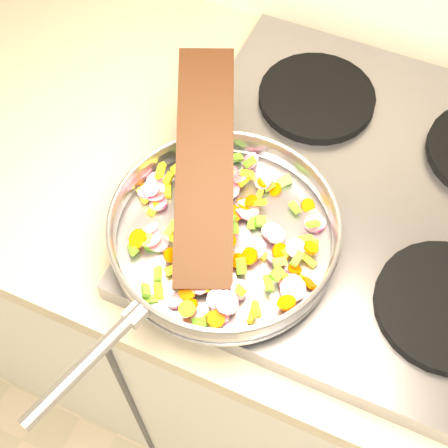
% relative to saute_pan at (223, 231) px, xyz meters
% --- Properties ---
extents(cooktop, '(0.60, 0.60, 0.04)m').
position_rel_saute_pan_xyz_m(cooktop, '(0.17, 0.17, -0.06)').
color(cooktop, '#939399').
rests_on(cooktop, counter_top).
extents(grate_fl, '(0.19, 0.19, 0.02)m').
position_rel_saute_pan_xyz_m(grate_fl, '(0.03, 0.03, -0.04)').
color(grate_fl, black).
rests_on(grate_fl, cooktop).
extents(grate_fr, '(0.19, 0.19, 0.02)m').
position_rel_saute_pan_xyz_m(grate_fr, '(0.31, 0.03, -0.04)').
color(grate_fr, black).
rests_on(grate_fr, cooktop).
extents(grate_bl, '(0.19, 0.19, 0.02)m').
position_rel_saute_pan_xyz_m(grate_bl, '(0.03, 0.31, -0.04)').
color(grate_bl, black).
rests_on(grate_bl, cooktop).
extents(saute_pan, '(0.35, 0.51, 0.05)m').
position_rel_saute_pan_xyz_m(saute_pan, '(0.00, 0.00, 0.00)').
color(saute_pan, '#9E9EA5').
rests_on(saute_pan, grate_fl).
extents(vegetable_heap, '(0.30, 0.29, 0.04)m').
position_rel_saute_pan_xyz_m(vegetable_heap, '(-0.00, 0.00, -0.01)').
color(vegetable_heap, '#5FA325').
rests_on(vegetable_heap, saute_pan).
extents(wooden_spatula, '(0.20, 0.34, 0.11)m').
position_rel_saute_pan_xyz_m(wooden_spatula, '(-0.05, 0.06, 0.04)').
color(wooden_spatula, black).
rests_on(wooden_spatula, saute_pan).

